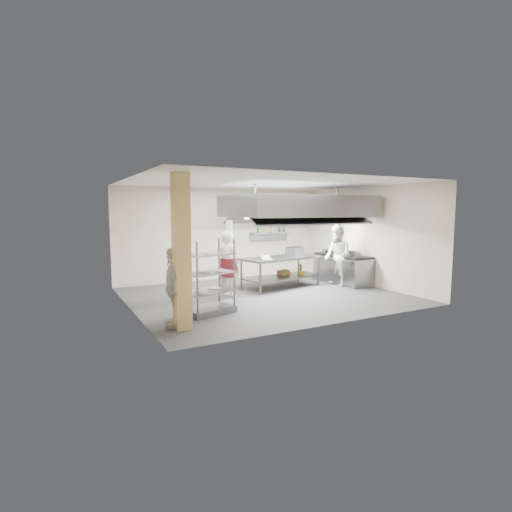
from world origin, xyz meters
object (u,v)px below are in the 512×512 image
griddle (295,252)px  island (281,272)px  chef_line (337,256)px  chef_plating (174,287)px  stockpot (352,253)px  cooking_range (343,270)px  pass_rack (209,277)px  chef_head (228,264)px

griddle → island: bearing=166.7°
chef_line → griddle: (-1.02, 0.77, 0.12)m
chef_plating → stockpot: chef_plating is taller
cooking_range → griddle: 1.70m
island → pass_rack: pass_rack is taller
pass_rack → island: bearing=16.4°
chef_line → chef_plating: size_ratio=1.16×
chef_line → stockpot: size_ratio=7.10×
pass_rack → cooking_range: pass_rack is taller
stockpot → island: bearing=161.1°
chef_head → stockpot: 4.04m
griddle → chef_plating: bearing=-175.8°
chef_head → chef_line: bearing=-123.4°
cooking_range → griddle: size_ratio=4.00×
chef_plating → griddle: chef_plating is taller
chef_line → chef_head: bearing=-80.4°
chef_line → stockpot: chef_line is taller
chef_line → griddle: size_ratio=3.66×
stockpot → chef_head: bearing=175.7°
island → stockpot: stockpot is taller
pass_rack → cooking_range: 5.35m
chef_head → griddle: 2.54m
pass_rack → chef_plating: pass_rack is taller
pass_rack → chef_head: size_ratio=0.94×
chef_plating → stockpot: bearing=119.8°
stockpot → chef_line: bearing=172.3°
island → chef_plating: (-4.00, -2.49, 0.34)m
griddle → stockpot: griddle is taller
pass_rack → chef_plating: 1.16m
chef_head → chef_plating: bearing=105.3°
island → stockpot: size_ratio=9.58×
chef_head → chef_plating: 2.94m
cooking_range → chef_plating: bearing=-160.4°
pass_rack → chef_plating: (-0.98, -0.62, -0.04)m
pass_rack → cooking_range: bearing=1.5°
chef_plating → island: bearing=135.5°
island → griddle: size_ratio=4.93×
island → griddle: griddle is taller
chef_head → stockpot: (4.03, -0.30, 0.11)m
cooking_range → chef_head: bearing=-178.7°
chef_head → chef_plating: (-2.08, -2.08, -0.09)m
chef_head → griddle: chef_head is taller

